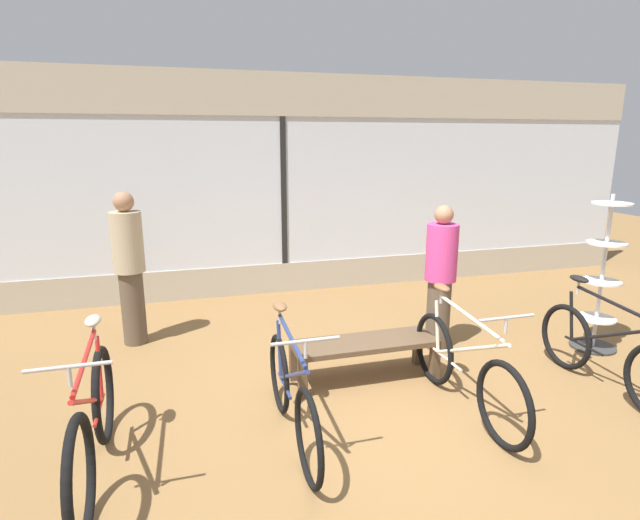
% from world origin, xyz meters
% --- Properties ---
extents(ground_plane, '(24.00, 24.00, 0.00)m').
position_xyz_m(ground_plane, '(0.00, 0.00, 0.00)').
color(ground_plane, olive).
extents(shop_back_wall, '(12.00, 0.08, 3.20)m').
position_xyz_m(shop_back_wall, '(0.00, 3.79, 1.64)').
color(shop_back_wall, '#B2A893').
rests_on(shop_back_wall, ground_plane).
extents(bicycle_far_left, '(0.46, 1.76, 1.05)m').
position_xyz_m(bicycle_far_left, '(-2.15, -0.15, 0.40)').
color(bicycle_far_left, black).
rests_on(bicycle_far_left, ground_plane).
extents(bicycle_left, '(0.46, 1.65, 1.02)m').
position_xyz_m(bicycle_left, '(-0.77, -0.07, 0.38)').
color(bicycle_left, black).
rests_on(bicycle_left, ground_plane).
extents(bicycle_right, '(0.46, 1.76, 1.02)m').
position_xyz_m(bicycle_right, '(0.75, -0.03, 0.38)').
color(bicycle_right, black).
rests_on(bicycle_right, ground_plane).
extents(bicycle_far_right, '(0.46, 1.70, 1.01)m').
position_xyz_m(bicycle_far_right, '(2.19, -0.10, 0.37)').
color(bicycle_far_right, black).
rests_on(bicycle_far_right, ground_plane).
extents(accessory_rack, '(0.48, 0.48, 1.72)m').
position_xyz_m(accessory_rack, '(2.88, 0.72, 0.71)').
color(accessory_rack, '#333333').
rests_on(accessory_rack, ground_plane).
extents(display_bench, '(1.40, 0.44, 0.40)m').
position_xyz_m(display_bench, '(0.13, 0.72, 0.33)').
color(display_bench, brown).
rests_on(display_bench, ground_plane).
extents(customer_near_rack, '(0.47, 0.47, 1.73)m').
position_xyz_m(customer_near_rack, '(-2.07, 2.29, 0.91)').
color(customer_near_rack, brown).
rests_on(customer_near_rack, ground_plane).
extents(customer_by_window, '(0.45, 0.45, 1.60)m').
position_xyz_m(customer_by_window, '(1.20, 1.23, 0.84)').
color(customer_by_window, brown).
rests_on(customer_by_window, ground_plane).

